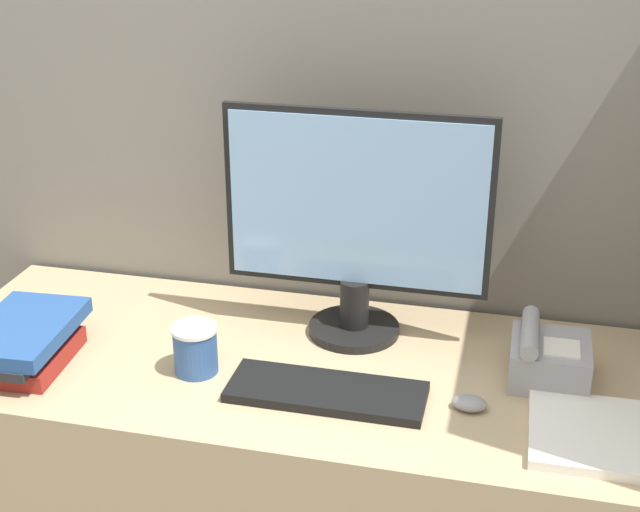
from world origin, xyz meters
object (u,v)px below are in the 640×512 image
mouse (469,403)px  coffee_cup (195,349)px  monitor (356,226)px  book_stack (21,342)px  desk_telephone (548,358)px  keyboard (327,392)px

mouse → coffee_cup: coffee_cup is taller
monitor → book_stack: (-0.67, -0.30, -0.22)m
monitor → coffee_cup: (-0.29, -0.25, -0.21)m
coffee_cup → desk_telephone: size_ratio=0.58×
keyboard → coffee_cup: coffee_cup is taller
keyboard → desk_telephone: bearing=21.7°
mouse → book_stack: 0.95m
coffee_cup → desk_telephone: desk_telephone is taller
book_stack → desk_telephone: 1.11m
keyboard → coffee_cup: bearing=173.9°
book_stack → desk_telephone: bearing=9.8°
monitor → mouse: 0.46m
keyboard → coffee_cup: 0.29m
mouse → keyboard: bearing=-175.9°
keyboard → monitor: bearing=89.9°
book_stack → keyboard: bearing=1.6°
monitor → book_stack: size_ratio=1.95×
coffee_cup → keyboard: bearing=-6.1°
keyboard → book_stack: bearing=-178.4°
keyboard → mouse: (0.28, 0.02, 0.00)m
mouse → desk_telephone: desk_telephone is taller
book_stack → mouse: bearing=2.4°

